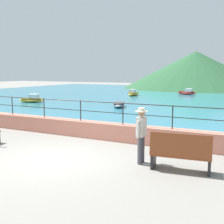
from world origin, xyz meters
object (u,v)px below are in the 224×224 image
at_px(bench_far, 180,153).
at_px(boat_0, 133,93).
at_px(boat_2, 32,99).
at_px(boat_3, 187,92).
at_px(person_walking, 141,133).
at_px(boat_6, 119,105).

distance_m(bench_far, boat_0, 25.25).
bearing_deg(boat_2, boat_3, 54.95).
height_order(person_walking, boat_2, person_walking).
relative_size(person_walking, boat_2, 0.71).
xyz_separation_m(bench_far, boat_6, (-7.74, 12.30, -0.30)).
bearing_deg(boat_0, boat_6, -73.53).
xyz_separation_m(person_walking, boat_2, (-15.08, 11.63, -0.65)).
height_order(bench_far, person_walking, person_walking).
bearing_deg(person_walking, boat_3, 98.91).
distance_m(person_walking, boat_3, 27.41).
bearing_deg(boat_6, person_walking, -61.83).
xyz_separation_m(boat_0, boat_2, (-5.50, -10.96, 0.00)).
height_order(boat_2, boat_6, boat_2).
xyz_separation_m(boat_0, boat_3, (5.33, 4.48, 0.00)).
xyz_separation_m(boat_2, boat_3, (10.84, 15.44, 0.00)).
bearing_deg(boat_3, boat_0, -139.95).
relative_size(bench_far, boat_6, 0.71).
bearing_deg(boat_0, bench_far, -64.56).
relative_size(boat_0, boat_2, 0.94).
bearing_deg(boat_3, person_walking, -81.09).
relative_size(boat_2, boat_3, 1.03).
relative_size(boat_0, boat_3, 0.96).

